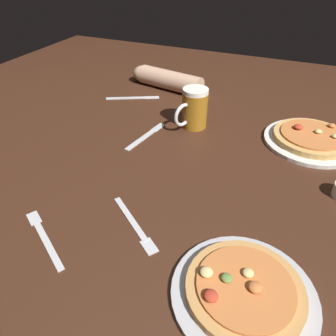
% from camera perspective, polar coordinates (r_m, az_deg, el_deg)
% --- Properties ---
extents(ground_plane, '(2.40, 2.40, 0.03)m').
position_cam_1_polar(ground_plane, '(0.89, 0.00, -1.81)').
color(ground_plane, '#3D2114').
extents(pizza_plate_near, '(0.27, 0.27, 0.05)m').
position_cam_1_polar(pizza_plate_near, '(0.63, 13.72, -21.09)').
color(pizza_plate_near, '#B2B2B7').
rests_on(pizza_plate_near, ground_plane).
extents(pizza_plate_far, '(0.29, 0.29, 0.05)m').
position_cam_1_polar(pizza_plate_far, '(1.11, 24.69, 4.90)').
color(pizza_plate_far, silver).
rests_on(pizza_plate_far, ground_plane).
extents(beer_mug_dark, '(0.09, 0.14, 0.14)m').
position_cam_1_polar(beer_mug_dark, '(1.09, 4.77, 10.80)').
color(beer_mug_dark, '#9E6619').
rests_on(beer_mug_dark, ground_plane).
extents(fork_left, '(0.17, 0.13, 0.01)m').
position_cam_1_polar(fork_left, '(0.74, -6.11, -10.25)').
color(fork_left, silver).
rests_on(fork_left, ground_plane).
extents(knife_right, '(0.06, 0.21, 0.01)m').
position_cam_1_polar(knife_right, '(1.06, -4.01, 5.97)').
color(knife_right, silver).
rests_on(knife_right, ground_plane).
extents(fork_spare, '(0.18, 0.12, 0.01)m').
position_cam_1_polar(fork_spare, '(0.76, -21.79, -11.61)').
color(fork_spare, silver).
rests_on(fork_spare, ground_plane).
extents(knife_spare, '(0.21, 0.12, 0.01)m').
position_cam_1_polar(knife_spare, '(1.34, -6.41, 12.70)').
color(knife_spare, silver).
rests_on(knife_spare, ground_plane).
extents(diner_arm, '(0.35, 0.14, 0.08)m').
position_cam_1_polar(diner_arm, '(1.42, -0.73, 16.02)').
color(diner_arm, tan).
rests_on(diner_arm, ground_plane).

